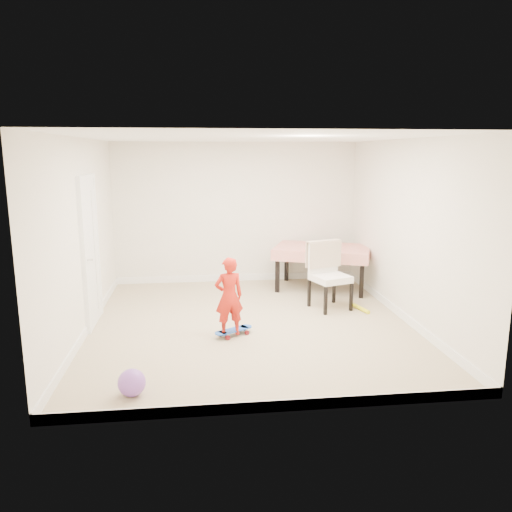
{
  "coord_description": "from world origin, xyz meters",
  "views": [
    {
      "loc": [
        -0.72,
        -6.76,
        2.4
      ],
      "look_at": [
        0.1,
        0.2,
        0.95
      ],
      "focal_mm": 35.0,
      "sensor_mm": 36.0,
      "label": 1
    }
  ],
  "objects": [
    {
      "name": "wall_front",
      "position": [
        0.0,
        -2.48,
        1.3
      ],
      "size": [
        4.5,
        0.04,
        2.6
      ],
      "primitive_type": "cube",
      "color": "silver",
      "rests_on": "ground"
    },
    {
      "name": "wall_back",
      "position": [
        0.0,
        2.48,
        1.3
      ],
      "size": [
        4.5,
        0.04,
        2.6
      ],
      "primitive_type": "cube",
      "color": "silver",
      "rests_on": "ground"
    },
    {
      "name": "baseboard_front",
      "position": [
        0.0,
        -2.49,
        0.06
      ],
      "size": [
        4.5,
        0.02,
        0.12
      ],
      "primitive_type": "cube",
      "color": "white",
      "rests_on": "ground"
    },
    {
      "name": "baseboard_back",
      "position": [
        0.0,
        2.49,
        0.06
      ],
      "size": [
        4.5,
        0.02,
        0.12
      ],
      "primitive_type": "cube",
      "color": "white",
      "rests_on": "ground"
    },
    {
      "name": "ground",
      "position": [
        0.0,
        0.0,
        0.0
      ],
      "size": [
        5.0,
        5.0,
        0.0
      ],
      "primitive_type": "plane",
      "color": "tan",
      "rests_on": "ground"
    },
    {
      "name": "baseboard_right",
      "position": [
        2.24,
        0.0,
        0.06
      ],
      "size": [
        0.02,
        5.0,
        0.12
      ],
      "primitive_type": "cube",
      "color": "white",
      "rests_on": "ground"
    },
    {
      "name": "ceiling",
      "position": [
        0.0,
        0.0,
        2.58
      ],
      "size": [
        4.5,
        5.0,
        0.04
      ],
      "primitive_type": "cube",
      "color": "white",
      "rests_on": "wall_back"
    },
    {
      "name": "wall_right",
      "position": [
        2.23,
        0.0,
        1.3
      ],
      "size": [
        0.04,
        5.0,
        2.6
      ],
      "primitive_type": "cube",
      "color": "silver",
      "rests_on": "ground"
    },
    {
      "name": "wall_left",
      "position": [
        -2.23,
        0.0,
        1.3
      ],
      "size": [
        0.04,
        5.0,
        2.6
      ],
      "primitive_type": "cube",
      "color": "silver",
      "rests_on": "ground"
    },
    {
      "name": "dining_table",
      "position": [
        1.47,
        1.74,
        0.38
      ],
      "size": [
        1.9,
        1.55,
        0.77
      ],
      "primitive_type": null,
      "rotation": [
        0.0,
        0.0,
        -0.37
      ],
      "color": "#B62109",
      "rests_on": "ground"
    },
    {
      "name": "foam_toy",
      "position": [
        1.77,
        0.41,
        0.03
      ],
      "size": [
        0.16,
        0.4,
        0.06
      ],
      "primitive_type": "cylinder",
      "rotation": [
        1.57,
        0.0,
        0.27
      ],
      "color": "yellow",
      "rests_on": "ground"
    },
    {
      "name": "door",
      "position": [
        -2.22,
        0.3,
        1.02
      ],
      "size": [
        0.11,
        0.94,
        2.11
      ],
      "primitive_type": "cube",
      "color": "white",
      "rests_on": "ground"
    },
    {
      "name": "baseboard_left",
      "position": [
        -2.24,
        0.0,
        0.06
      ],
      "size": [
        0.02,
        5.0,
        0.12
      ],
      "primitive_type": "cube",
      "color": "white",
      "rests_on": "ground"
    },
    {
      "name": "dining_chair",
      "position": [
        1.31,
        0.58,
        0.53
      ],
      "size": [
        0.75,
        0.8,
        1.05
      ],
      "primitive_type": null,
      "rotation": [
        0.0,
        0.0,
        0.33
      ],
      "color": "white",
      "rests_on": "ground"
    },
    {
      "name": "skateboard",
      "position": [
        -0.28,
        -0.43,
        0.04
      ],
      "size": [
        0.6,
        0.47,
        0.09
      ],
      "primitive_type": null,
      "rotation": [
        0.0,
        0.0,
        0.54
      ],
      "color": "blue",
      "rests_on": "ground"
    },
    {
      "name": "child",
      "position": [
        -0.34,
        -0.48,
        0.52
      ],
      "size": [
        0.43,
        0.33,
        1.05
      ],
      "primitive_type": "imported",
      "rotation": [
        0.0,
        0.0,
        3.37
      ],
      "color": "red",
      "rests_on": "ground"
    },
    {
      "name": "balloon",
      "position": [
        -1.42,
        -2.0,
        0.14
      ],
      "size": [
        0.28,
        0.28,
        0.28
      ],
      "primitive_type": "sphere",
      "color": "purple",
      "rests_on": "ground"
    }
  ]
}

